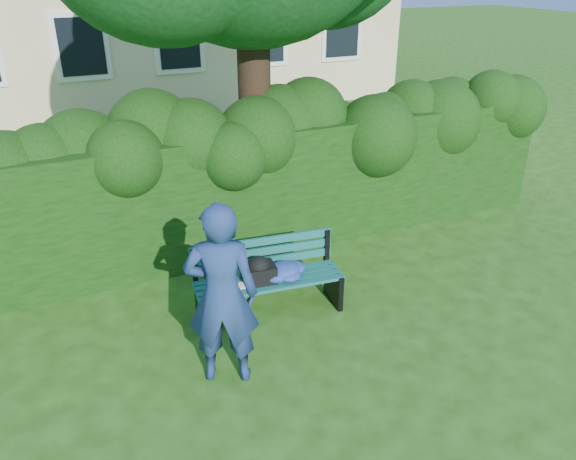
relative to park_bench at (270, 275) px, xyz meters
name	(u,v)px	position (x,y,z in m)	size (l,w,h in m)	color
ground	(309,322)	(0.32, -0.41, -0.50)	(80.00, 80.00, 0.00)	#234810
hedge	(242,189)	(0.32, 1.79, 0.40)	(10.00, 1.00, 1.80)	black
park_bench	(270,275)	(0.00, 0.00, 0.00)	(1.81, 0.75, 0.89)	#0F4E4F
man_reading	(222,296)	(-0.88, -0.91, 0.48)	(0.71, 0.47, 1.94)	navy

